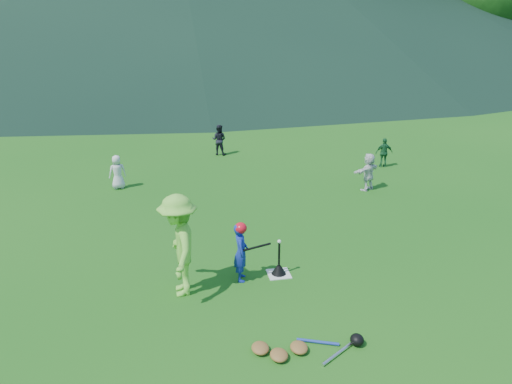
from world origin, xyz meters
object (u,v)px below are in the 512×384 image
(batter_child, at_px, (241,252))
(equipment_pile, at_px, (299,348))
(fielder_d, at_px, (368,172))
(batting_tee, at_px, (279,269))
(fielder_c, at_px, (384,153))
(adult_coach, at_px, (179,245))
(fielder_b, at_px, (219,140))
(home_plate, at_px, (279,274))
(fielder_a, at_px, (117,172))

(batter_child, xyz_separation_m, equipment_pile, (0.54, -2.40, -0.53))
(fielder_d, height_order, batting_tee, fielder_d)
(fielder_c, distance_m, equipment_pile, 10.68)
(batter_child, relative_size, batting_tee, 1.76)
(adult_coach, relative_size, fielder_b, 1.72)
(batter_child, distance_m, fielder_b, 9.39)
(home_plate, distance_m, fielder_b, 9.34)
(batter_child, xyz_separation_m, fielder_a, (-2.78, 6.11, -0.08))
(batter_child, distance_m, batting_tee, 0.91)
(adult_coach, xyz_separation_m, fielder_a, (-1.59, 6.39, -0.47))
(batting_tee, bearing_deg, batter_child, -176.51)
(home_plate, xyz_separation_m, batting_tee, (0.00, 0.00, 0.12))
(batter_child, height_order, fielder_b, batter_child)
(fielder_d, bearing_deg, equipment_pile, 29.82)
(adult_coach, height_order, equipment_pile, adult_coach)
(fielder_b, xyz_separation_m, equipment_pile, (-0.13, -11.77, -0.50))
(fielder_d, bearing_deg, fielder_b, -80.91)
(batter_child, bearing_deg, fielder_c, -34.44)
(batter_child, distance_m, fielder_d, 6.49)
(fielder_b, bearing_deg, fielder_c, -179.99)
(fielder_b, relative_size, equipment_pile, 0.63)
(home_plate, bearing_deg, equipment_pile, -95.65)
(batter_child, relative_size, adult_coach, 0.61)
(fielder_a, relative_size, batting_tee, 1.51)
(fielder_c, height_order, equipment_pile, fielder_c)
(home_plate, relative_size, fielder_c, 0.45)
(fielder_c, height_order, fielder_d, fielder_d)
(adult_coach, distance_m, batting_tee, 2.17)
(fielder_a, xyz_separation_m, fielder_c, (8.82, 0.63, -0.01))
(fielder_b, height_order, batting_tee, fielder_b)
(fielder_b, xyz_separation_m, fielder_c, (5.37, -2.63, -0.06))
(adult_coach, xyz_separation_m, fielder_c, (7.24, 7.01, -0.48))
(fielder_a, xyz_separation_m, equipment_pile, (3.32, -8.52, -0.45))
(adult_coach, relative_size, fielder_d, 1.73)
(equipment_pile, bearing_deg, fielder_a, 111.29)
(adult_coach, distance_m, fielder_a, 6.60)
(fielder_b, distance_m, fielder_d, 6.16)
(fielder_c, relative_size, batting_tee, 1.48)
(home_plate, height_order, fielder_b, fielder_b)
(fielder_b, bearing_deg, fielder_a, 69.42)
(home_plate, height_order, equipment_pile, equipment_pile)
(home_plate, xyz_separation_m, fielder_d, (3.79, 4.55, 0.56))
(fielder_a, relative_size, fielder_d, 0.91)
(fielder_c, xyz_separation_m, fielder_d, (-1.47, -2.14, 0.06))
(equipment_pile, bearing_deg, fielder_d, 60.06)
(fielder_c, height_order, batting_tee, fielder_c)
(fielder_a, xyz_separation_m, batting_tee, (3.56, -6.07, -0.39))
(adult_coach, height_order, fielder_b, adult_coach)
(fielder_d, bearing_deg, fielder_a, -41.85)
(equipment_pile, bearing_deg, fielder_c, 58.96)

